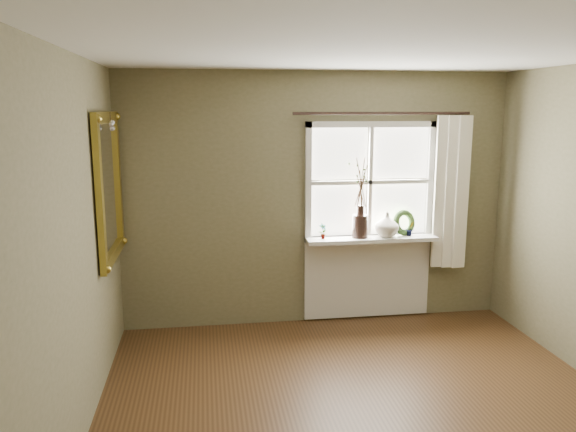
% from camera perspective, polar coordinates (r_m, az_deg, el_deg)
% --- Properties ---
extents(ceiling, '(4.50, 4.50, 0.00)m').
position_cam_1_polar(ceiling, '(3.55, 10.76, 16.67)').
color(ceiling, silver).
rests_on(ceiling, ground).
extents(wall_back, '(4.00, 0.10, 2.60)m').
position_cam_1_polar(wall_back, '(5.83, 2.88, 1.71)').
color(wall_back, '#6A6446').
rests_on(wall_back, ground).
extents(wall_left, '(0.10, 4.50, 2.60)m').
position_cam_1_polar(wall_left, '(3.59, -22.92, -5.04)').
color(wall_left, '#6A6446').
rests_on(wall_left, ground).
extents(window_frame, '(1.36, 0.06, 1.24)m').
position_cam_1_polar(window_frame, '(5.87, 8.31, 3.44)').
color(window_frame, silver).
rests_on(window_frame, wall_back).
extents(window_sill, '(1.36, 0.26, 0.04)m').
position_cam_1_polar(window_sill, '(5.87, 8.46, -2.31)').
color(window_sill, silver).
rests_on(window_sill, wall_back).
extents(window_apron, '(1.36, 0.04, 0.88)m').
position_cam_1_polar(window_apron, '(6.09, 8.04, -6.11)').
color(window_apron, silver).
rests_on(window_apron, ground).
extents(dark_jug, '(0.21, 0.21, 0.24)m').
position_cam_1_polar(dark_jug, '(5.81, 7.33, -1.03)').
color(dark_jug, black).
rests_on(dark_jug, window_sill).
extents(cream_vase, '(0.29, 0.29, 0.26)m').
position_cam_1_polar(cream_vase, '(5.89, 10.01, -0.84)').
color(cream_vase, beige).
rests_on(cream_vase, window_sill).
extents(wreath, '(0.30, 0.21, 0.28)m').
position_cam_1_polar(wreath, '(6.00, 11.69, -0.93)').
color(wreath, '#2C451E').
rests_on(wreath, window_sill).
extents(potted_plant_left, '(0.10, 0.09, 0.16)m').
position_cam_1_polar(potted_plant_left, '(5.72, 3.56, -1.54)').
color(potted_plant_left, '#2C451E').
rests_on(potted_plant_left, window_sill).
extents(potted_plant_right, '(0.10, 0.09, 0.15)m').
position_cam_1_polar(potted_plant_right, '(5.99, 12.28, -1.27)').
color(potted_plant_right, '#2C451E').
rests_on(potted_plant_right, window_sill).
extents(curtain, '(0.36, 0.12, 1.59)m').
position_cam_1_polar(curtain, '(6.09, 16.14, 2.30)').
color(curtain, white).
rests_on(curtain, wall_back).
extents(curtain_rod, '(1.84, 0.03, 0.03)m').
position_cam_1_polar(curtain_rod, '(5.80, 9.63, 10.25)').
color(curtain_rod, black).
rests_on(curtain_rod, wall_back).
extents(gilt_mirror, '(0.10, 1.08, 1.29)m').
position_cam_1_polar(gilt_mirror, '(5.11, -17.71, 2.85)').
color(gilt_mirror, white).
rests_on(gilt_mirror, wall_left).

